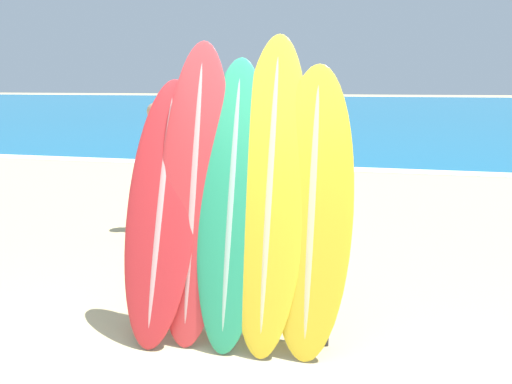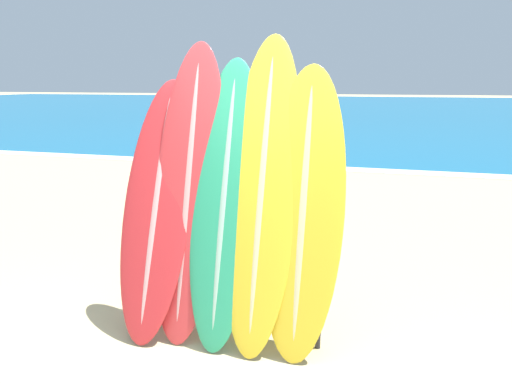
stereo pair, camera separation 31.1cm
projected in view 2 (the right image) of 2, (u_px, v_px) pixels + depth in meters
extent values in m
plane|color=tan|center=(214.00, 376.00, 3.41)|extent=(160.00, 160.00, 0.00)
cube|color=#146693|center=(393.00, 108.00, 39.20)|extent=(120.00, 60.00, 0.00)
cube|color=white|center=(352.00, 169.00, 11.45)|extent=(120.00, 0.60, 0.01)
cylinder|color=#28282D|center=(143.00, 267.00, 4.09)|extent=(0.04, 0.04, 0.97)
cylinder|color=#28282D|center=(319.00, 288.00, 3.67)|extent=(0.04, 0.04, 0.97)
cylinder|color=#28282D|center=(225.00, 220.00, 3.78)|extent=(1.50, 0.04, 0.04)
cylinder|color=#28282D|center=(227.00, 320.00, 3.96)|extent=(1.50, 0.04, 0.04)
ellipsoid|color=red|center=(157.00, 208.00, 3.91)|extent=(0.58, 0.80, 2.00)
ellipsoid|color=#D19A9C|center=(157.00, 208.00, 3.91)|extent=(0.10, 0.78, 1.93)
ellipsoid|color=red|center=(189.00, 191.00, 3.85)|extent=(0.57, 0.68, 2.29)
ellipsoid|color=#D59E9F|center=(189.00, 191.00, 3.85)|extent=(0.10, 0.66, 2.20)
ellipsoid|color=#289E70|center=(225.00, 202.00, 3.75)|extent=(0.54, 0.72, 2.17)
ellipsoid|color=#9AC3B3|center=(225.00, 202.00, 3.75)|extent=(0.10, 0.70, 2.08)
ellipsoid|color=yellow|center=(262.00, 193.00, 3.68)|extent=(0.56, 0.77, 2.34)
ellipsoid|color=beige|center=(262.00, 193.00, 3.68)|extent=(0.10, 0.75, 2.25)
ellipsoid|color=yellow|center=(303.00, 212.00, 3.59)|extent=(0.60, 0.62, 2.11)
ellipsoid|color=beige|center=(303.00, 212.00, 3.59)|extent=(0.11, 0.60, 2.03)
cylinder|color=beige|center=(242.00, 173.00, 8.96)|extent=(0.10, 0.10, 0.75)
cylinder|color=beige|center=(243.00, 171.00, 9.11)|extent=(0.10, 0.10, 0.75)
cube|color=#282D38|center=(243.00, 157.00, 8.98)|extent=(0.16, 0.23, 0.23)
cube|color=white|center=(242.00, 135.00, 8.89)|extent=(0.18, 0.25, 0.59)
sphere|color=beige|center=(242.00, 110.00, 8.80)|extent=(0.21, 0.21, 0.21)
cylinder|color=#A87A5B|center=(177.00, 200.00, 6.75)|extent=(0.11, 0.11, 0.81)
cylinder|color=#A87A5B|center=(167.00, 199.00, 6.83)|extent=(0.11, 0.11, 0.81)
cube|color=#282D38|center=(171.00, 179.00, 6.73)|extent=(0.25, 0.18, 0.24)
cube|color=white|center=(170.00, 147.00, 6.63)|extent=(0.27, 0.20, 0.64)
sphere|color=#A87A5B|center=(169.00, 111.00, 6.53)|extent=(0.23, 0.23, 0.23)
cylinder|color=tan|center=(283.00, 167.00, 9.63)|extent=(0.10, 0.10, 0.71)
cylinder|color=tan|center=(281.00, 166.00, 9.78)|extent=(0.10, 0.10, 0.71)
cube|color=#CC4C3D|center=(282.00, 154.00, 9.65)|extent=(0.20, 0.24, 0.21)
cube|color=white|center=(283.00, 134.00, 9.57)|extent=(0.22, 0.26, 0.56)
sphere|color=tan|center=(283.00, 112.00, 9.48)|extent=(0.20, 0.20, 0.20)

